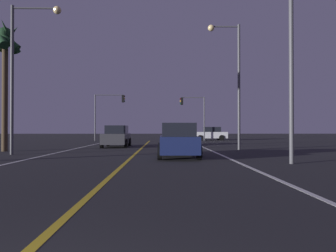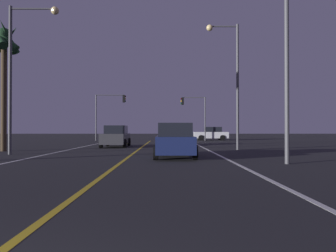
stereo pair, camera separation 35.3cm
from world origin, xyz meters
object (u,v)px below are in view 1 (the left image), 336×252
traffic_light_near_left (109,106)px  palm_tree_left_mid (5,47)px  traffic_light_near_right (193,108)px  car_lead_same_lane (178,141)px  street_lamp_right_far (232,71)px  car_oncoming (117,137)px  street_lamp_right_near (277,47)px  street_lamp_left_mid (24,59)px  car_crossing_side (210,134)px

traffic_light_near_left → palm_tree_left_mid: size_ratio=0.68×
traffic_light_near_right → palm_tree_left_mid: palm_tree_left_mid is taller
traffic_light_near_right → palm_tree_left_mid: 23.39m
traffic_light_near_right → traffic_light_near_left: size_ratio=0.95×
car_lead_same_lane → street_lamp_right_far: street_lamp_right_far is taller
car_oncoming → street_lamp_right_far: (8.41, -3.72, 4.57)m
car_lead_same_lane → street_lamp_right_far: (3.98, 5.72, 4.57)m
traffic_light_near_left → street_lamp_right_far: 20.83m
street_lamp_right_near → street_lamp_left_mid: street_lamp_left_mid is taller
car_crossing_side → traffic_light_near_left: (-12.67, -1.49, 3.40)m
street_lamp_left_mid → car_oncoming: bearing=62.1°
street_lamp_left_mid → traffic_light_near_right: bearing=61.9°
car_oncoming → traffic_light_near_right: (7.38, 13.76, 3.17)m
street_lamp_left_mid → street_lamp_right_near: bearing=-21.6°
car_lead_same_lane → car_oncoming: bearing=25.1°
car_lead_same_lane → street_lamp_right_near: (3.86, -3.04, 3.92)m
car_lead_same_lane → street_lamp_left_mid: bearing=77.8°
palm_tree_left_mid → traffic_light_near_left: bearing=79.4°
street_lamp_right_near → street_lamp_left_mid: size_ratio=0.89×
traffic_light_near_left → palm_tree_left_mid: bearing=-100.6°
car_oncoming → car_lead_same_lane: bearing=25.1°
car_crossing_side → traffic_light_near_right: size_ratio=0.80×
street_lamp_left_mid → car_lead_same_lane: bearing=-12.2°
traffic_light_near_left → car_oncoming: bearing=-78.2°
car_lead_same_lane → traffic_light_near_right: (2.95, 23.20, 3.17)m
car_crossing_side → street_lamp_right_near: bearing=86.9°
traffic_light_near_left → street_lamp_left_mid: (-1.16, -21.37, 1.04)m
car_crossing_side → street_lamp_left_mid: size_ratio=0.52×
car_oncoming → street_lamp_right_far: 10.27m
car_oncoming → palm_tree_left_mid: size_ratio=0.52×
street_lamp_right_near → street_lamp_left_mid: (-12.31, 4.87, 0.53)m
traffic_light_near_left → street_lamp_right_near: size_ratio=0.77×
car_lead_same_lane → car_oncoming: 10.43m
palm_tree_left_mid → traffic_light_near_right: bearing=53.7°
car_crossing_side → street_lamp_right_far: bearing=85.8°
car_crossing_side → street_lamp_right_far: street_lamp_right_far is taller
car_oncoming → traffic_light_near_right: size_ratio=0.80×
car_lead_same_lane → palm_tree_left_mid: palm_tree_left_mid is taller
traffic_light_near_right → car_oncoming: bearing=61.8°
car_lead_same_lane → traffic_light_near_left: traffic_light_near_left is taller
palm_tree_left_mid → street_lamp_right_far: bearing=4.9°
traffic_light_near_right → street_lamp_right_near: size_ratio=0.73×
traffic_light_near_right → street_lamp_left_mid: 24.26m
traffic_light_near_right → street_lamp_right_far: (1.03, -17.48, 1.40)m
traffic_light_near_left → street_lamp_right_near: bearing=-67.0°
car_crossing_side → car_lead_same_lane: same height
car_oncoming → street_lamp_right_near: bearing=33.6°
street_lamp_right_far → street_lamp_right_near: bearing=89.2°
car_lead_same_lane → street_lamp_right_far: 8.33m
car_lead_same_lane → palm_tree_left_mid: (-10.80, 4.46, 5.79)m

